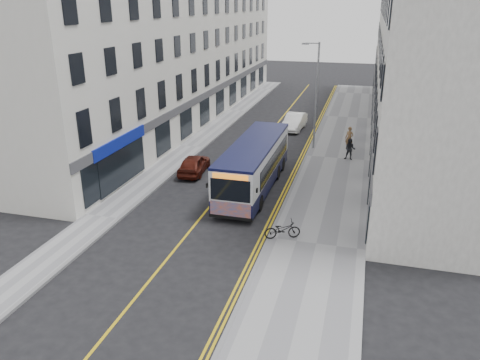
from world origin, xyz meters
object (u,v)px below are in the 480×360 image
Objects in this scene: pedestrian_near at (349,138)px; car_white at (294,122)px; pedestrian_far at (350,149)px; streetlamp at (315,93)px; bicycle at (282,230)px; city_bus at (254,164)px; car_maroon at (194,164)px.

pedestrian_near is 0.40× the size of car_white.
pedestrian_far is at bearing -52.33° from car_white.
streetlamp reaches higher than car_white.
pedestrian_far is (2.45, 12.96, 0.32)m from bicycle.
pedestrian_near reaches higher than pedestrian_far.
streetlamp reaches higher than pedestrian_far.
city_bus is 6.78m from bicycle.
car_white reaches higher than car_maroon.
streetlamp is at bearing -20.70° from bicycle.
pedestrian_far is at bearing 52.38° from city_bus.
streetlamp is at bearing -137.61° from car_maroon.
car_maroon is at bearing 159.86° from city_bus.
car_white is 13.83m from car_maroon.
streetlamp is 7.10m from car_white.
pedestrian_far is at bearing -156.44° from car_maroon.
city_bus is 4.87m from car_maroon.
city_bus is at bearing -86.56° from car_white.
car_white is (-2.75, 20.74, 0.13)m from bicycle.
pedestrian_near is at bearing 8.98° from streetlamp.
streetlamp is at bearing -63.79° from car_white.
streetlamp is 0.79× the size of city_bus.
car_maroon is at bearing -120.07° from pedestrian_near.
city_bus is at bearing -104.99° from streetlamp.
car_maroon is (-4.60, -13.04, -0.07)m from car_white.
city_bus is 2.36× the size of car_white.
car_maroon is (-9.61, -7.85, -0.35)m from pedestrian_near.
car_white is at bearing 112.30° from streetlamp.
car_white is at bearing 154.69° from pedestrian_near.
pedestrian_far is at bearing -36.72° from streetlamp.
city_bus reaches higher than bicycle.
bicycle is 0.46× the size of car_maroon.
city_bus is 14.71m from car_white.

